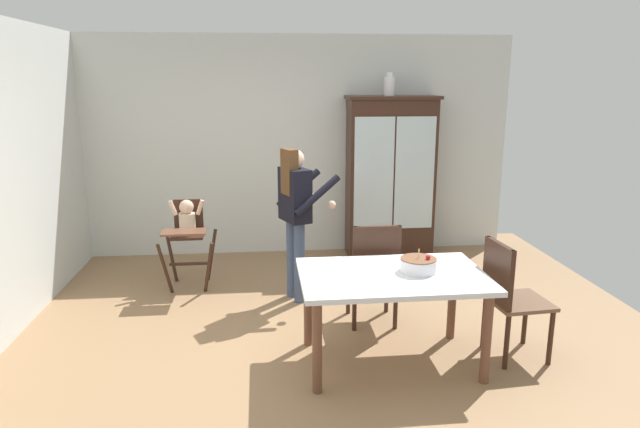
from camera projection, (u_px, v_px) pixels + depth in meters
name	position (u px, v px, depth m)	size (l,w,h in m)	color
ground_plane	(319.00, 342.00, 4.77)	(6.24, 6.24, 0.00)	#93704C
wall_back	(298.00, 147.00, 6.99)	(5.32, 0.06, 2.70)	silver
china_cabinet	(390.00, 177.00, 6.93)	(1.12, 0.48, 1.98)	#382116
ceramic_vase	(389.00, 85.00, 6.66)	(0.13, 0.13, 0.27)	white
high_chair_with_toddler	(187.00, 227.00, 5.89)	(0.58, 0.68, 0.95)	#382116
adult_person	(296.00, 206.00, 5.47)	(0.64, 0.63, 1.53)	#3D4C6B
dining_table	(392.00, 286.00, 4.28)	(1.42, 0.93, 0.74)	silver
birthday_cake	(418.00, 265.00, 4.29)	(0.28, 0.28, 0.19)	white
dining_chair_far_side	(374.00, 267.00, 4.95)	(0.44, 0.44, 0.96)	#382116
dining_chair_right_end	(508.00, 292.00, 4.39)	(0.48, 0.48, 0.96)	#382116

